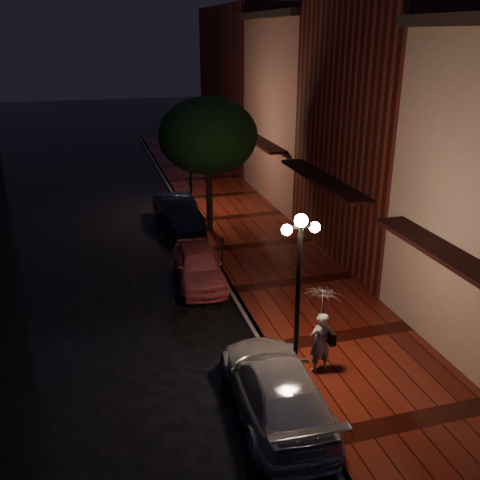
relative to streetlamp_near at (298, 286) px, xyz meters
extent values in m
plane|color=black|center=(-0.35, 5.00, -2.60)|extent=(120.00, 120.00, 0.00)
cube|color=#45120C|center=(1.90, 5.00, -2.53)|extent=(4.50, 60.00, 0.15)
cube|color=#595451|center=(-0.35, 5.00, -2.53)|extent=(0.25, 60.00, 0.15)
cube|color=#511914|center=(6.65, 7.00, 2.90)|extent=(5.00, 8.00, 11.00)
cube|color=#8C5951|center=(6.65, 15.00, 1.90)|extent=(5.00, 8.00, 9.00)
cube|color=#511914|center=(6.65, 25.00, 2.40)|extent=(5.00, 12.00, 10.00)
cylinder|color=black|center=(0.00, 0.00, -0.45)|extent=(0.12, 0.12, 4.00)
cylinder|color=black|center=(0.00, 0.00, -2.30)|extent=(0.36, 0.36, 0.30)
cube|color=black|center=(0.00, 0.00, 1.55)|extent=(0.70, 0.08, 0.08)
sphere|color=#FBD696|center=(0.00, 0.00, 1.70)|extent=(0.32, 0.32, 0.32)
sphere|color=#FBD696|center=(-0.35, 0.00, 1.50)|extent=(0.26, 0.26, 0.26)
sphere|color=#FBD696|center=(0.35, 0.00, 1.50)|extent=(0.26, 0.26, 0.26)
cylinder|color=black|center=(0.00, 14.00, -0.45)|extent=(0.12, 0.12, 4.00)
cylinder|color=black|center=(0.00, 14.00, -2.30)|extent=(0.36, 0.36, 0.30)
cube|color=black|center=(0.00, 14.00, 1.55)|extent=(0.70, 0.08, 0.08)
sphere|color=#FBD696|center=(0.00, 14.00, 1.70)|extent=(0.32, 0.32, 0.32)
sphere|color=#FBD696|center=(-0.35, 14.00, 1.50)|extent=(0.26, 0.26, 0.26)
sphere|color=#FBD696|center=(0.35, 14.00, 1.50)|extent=(0.26, 0.26, 0.26)
cylinder|color=black|center=(0.25, 11.00, -0.85)|extent=(0.28, 0.28, 3.20)
ellipsoid|color=black|center=(0.25, 11.00, 1.75)|extent=(4.16, 4.16, 3.20)
sphere|color=black|center=(0.95, 11.60, 1.15)|extent=(1.80, 1.80, 1.80)
sphere|color=black|center=(-0.35, 10.30, 1.25)|extent=(1.80, 1.80, 1.80)
imported|color=#C95257|center=(-1.24, 6.17, -1.92)|extent=(1.85, 4.09, 1.36)
imported|color=black|center=(-0.95, 12.33, -1.90)|extent=(1.87, 4.38, 1.40)
imported|color=#A2A2AA|center=(-0.95, -1.20, -1.91)|extent=(2.20, 4.88, 1.39)
imported|color=white|center=(0.62, -0.12, -1.61)|extent=(0.66, 0.49, 1.68)
imported|color=silver|center=(0.62, -0.12, -0.55)|extent=(0.98, 0.99, 0.89)
cylinder|color=black|center=(0.62, -0.12, -1.22)|extent=(0.02, 0.02, 1.34)
cube|color=black|center=(0.90, -0.17, -1.50)|extent=(0.13, 0.31, 0.34)
cylinder|color=black|center=(-0.20, 6.93, -1.94)|extent=(0.06, 0.06, 1.02)
cube|color=black|center=(-0.20, 6.93, -1.33)|extent=(0.11, 0.09, 0.20)
camera|label=1|loc=(-4.55, -10.87, 5.76)|focal=40.00mm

